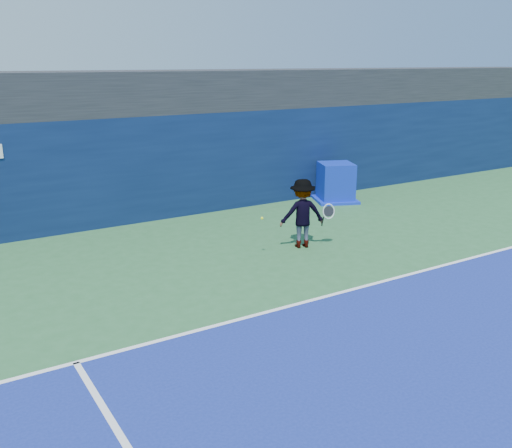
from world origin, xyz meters
The scene contains 7 objects.
ground centered at (0.00, 0.00, 0.00)m, with size 80.00×80.00×0.00m, color #2A5E33.
baseline centered at (0.00, 3.00, 0.01)m, with size 24.00×0.10×0.01m, color white.
stadium_band centered at (0.00, 11.50, 3.60)m, with size 36.00×3.00×1.20m, color black.
back_wall_assembly centered at (0.00, 10.50, 1.50)m, with size 36.00×1.03×3.00m.
equipment_cart centered at (5.14, 9.16, 0.58)m, with size 1.72×1.72×1.27m.
tennis_player centered at (1.34, 5.82, 0.86)m, with size 1.38×0.96×1.72m.
tennis_ball centered at (0.11, 5.74, 0.93)m, with size 0.06×0.06×0.06m.
Camera 1 is at (-6.74, -5.14, 4.49)m, focal length 40.00 mm.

